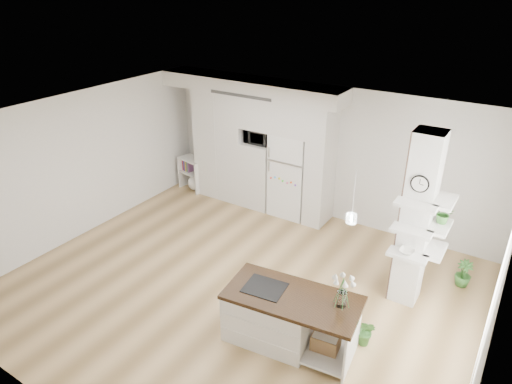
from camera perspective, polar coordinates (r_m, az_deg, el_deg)
floor at (r=7.49m, az=-2.20°, el=-11.83°), size 7.00×6.00×0.01m
room at (r=6.53m, az=-2.47°, el=1.20°), size 7.04×6.04×2.72m
cabinet_wall at (r=9.47m, az=-0.37°, el=6.89°), size 4.00×0.71×2.70m
refrigerator at (r=9.27m, az=4.48°, el=2.20°), size 0.78×0.69×1.75m
column at (r=6.87m, az=19.90°, el=-3.84°), size 0.69×0.90×2.70m
window at (r=5.99m, az=28.34°, el=-8.52°), size 0.00×2.40×2.40m
pendant_light at (r=5.82m, az=12.20°, el=0.32°), size 0.12×0.12×0.10m
kitchen_island at (r=6.35m, az=2.82°, el=-15.02°), size 1.85×1.04×1.36m
bookshelf at (r=10.62m, az=-7.78°, el=1.98°), size 0.70×0.49×0.76m
floor_plant_a at (r=6.55m, az=13.60°, el=-16.65°), size 0.30×0.26×0.45m
floor_plant_b at (r=8.11m, az=24.51°, el=-9.25°), size 0.33×0.33×0.45m
microwave at (r=9.33m, az=0.38°, el=7.00°), size 0.54×0.37×0.30m
shelf_plant at (r=6.90m, az=22.46°, el=-2.50°), size 0.27×0.23×0.30m
decor_bowl at (r=6.85m, az=18.35°, el=-7.05°), size 0.22×0.22×0.05m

